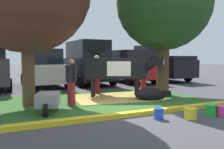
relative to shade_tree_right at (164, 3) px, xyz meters
name	(u,v)px	position (x,y,z in m)	size (l,w,h in m)	color
ground_plane	(126,109)	(-2.73, -1.76, -3.79)	(80.00, 80.00, 0.00)	#424247
grass_island	(106,100)	(-2.67, -0.17, -3.78)	(7.06, 4.61, 0.02)	#2D5B23
curb_yellow	(143,113)	(-2.67, -2.63, -3.73)	(8.26, 0.24, 0.12)	yellow
hay_bedding	(115,98)	(-2.14, 0.13, -3.77)	(3.20, 2.40, 0.04)	tan
shade_tree_right	(164,3)	(0.00, 0.00, 0.00)	(3.90, 3.90, 5.77)	#4C3823
cow_holstein	(118,69)	(-1.97, 0.29, -2.66)	(2.95, 1.76, 1.59)	black
calf_lying	(151,94)	(-1.23, -0.95, -3.55)	(1.31, 0.90, 0.48)	black
person_handler	(71,81)	(-4.10, -0.60, -2.97)	(0.34, 0.50, 1.54)	maroon
person_visitor_near	(97,73)	(-2.41, 1.38, -2.89)	(0.53, 0.34, 1.67)	maroon
person_visitor_far	(143,75)	(-0.49, 0.73, -2.97)	(0.36, 0.44, 1.55)	maroon
wheelbarrow	(48,100)	(-4.98, -1.32, -3.40)	(0.95, 1.60, 0.63)	gray
bucket_blue	(159,113)	(-2.54, -3.19, -3.64)	(0.27, 0.27, 0.28)	blue
bucket_yellow	(190,113)	(-1.80, -3.52, -3.64)	(0.34, 0.34, 0.28)	yellow
bucket_green	(211,110)	(-1.02, -3.47, -3.63)	(0.33, 0.33, 0.30)	green
bucket_pink	(222,111)	(-0.79, -3.66, -3.64)	(0.32, 0.32, 0.28)	#EA3893
sedan_silver	(44,68)	(-3.98, 5.11, -2.81)	(2.08, 4.43, 2.02)	silver
suv_black	(87,63)	(-1.45, 5.29, -2.52)	(2.18, 4.63, 2.52)	black
sedan_red	(129,67)	(1.28, 5.11, -2.81)	(2.08, 4.43, 2.02)	red
pickup_truck_black	(158,64)	(3.90, 5.64, -2.68)	(2.29, 5.43, 2.42)	black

